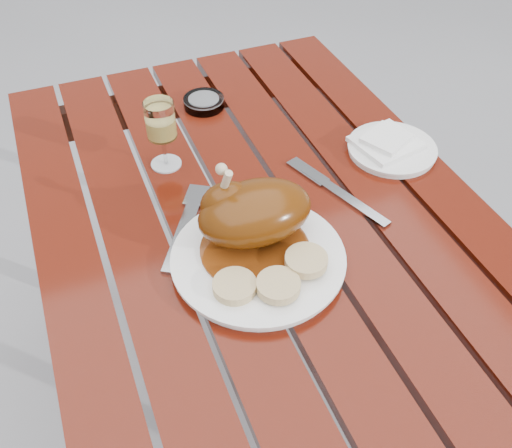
{
  "coord_description": "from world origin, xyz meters",
  "views": [
    {
      "loc": [
        -0.29,
        -0.71,
        1.46
      ],
      "look_at": [
        -0.03,
        -0.05,
        0.78
      ],
      "focal_mm": 40.0,
      "sensor_mm": 36.0,
      "label": 1
    }
  ],
  "objects": [
    {
      "name": "fork",
      "position": [
        -0.15,
        0.0,
        0.75
      ],
      "size": [
        0.13,
        0.19,
        0.01
      ],
      "primitive_type": "cube",
      "rotation": [
        0.0,
        0.0,
        -0.55
      ],
      "color": "gray",
      "rests_on": "table"
    },
    {
      "name": "knife",
      "position": [
        0.16,
        -0.02,
        0.75
      ],
      "size": [
        0.09,
        0.21,
        0.01
      ],
      "primitive_type": "cube",
      "rotation": [
        0.0,
        0.0,
        0.33
      ],
      "color": "gray",
      "rests_on": "table"
    },
    {
      "name": "side_plate",
      "position": [
        0.32,
        0.07,
        0.76
      ],
      "size": [
        0.23,
        0.23,
        0.01
      ],
      "primitive_type": "cylinder",
      "rotation": [
        0.0,
        0.0,
        0.28
      ],
      "color": "white",
      "rests_on": "table"
    },
    {
      "name": "table",
      "position": [
        0.0,
        0.0,
        0.38
      ],
      "size": [
        0.8,
        1.2,
        0.75
      ],
      "primitive_type": "cube",
      "color": "#5F170B",
      "rests_on": "ground"
    },
    {
      "name": "roast_duck",
      "position": [
        -0.05,
        -0.07,
        0.82
      ],
      "size": [
        0.2,
        0.19,
        0.14
      ],
      "color": "#632A0B",
      "rests_on": "dinner_plate"
    },
    {
      "name": "napkin",
      "position": [
        0.31,
        0.08,
        0.77
      ],
      "size": [
        0.14,
        0.13,
        0.01
      ],
      "primitive_type": "cube",
      "rotation": [
        0.0,
        0.0,
        0.2
      ],
      "color": "white",
      "rests_on": "side_plate"
    },
    {
      "name": "bread_dumplings",
      "position": [
        -0.05,
        -0.18,
        0.78
      ],
      "size": [
        0.19,
        0.1,
        0.02
      ],
      "color": "#DBB786",
      "rests_on": "dinner_plate"
    },
    {
      "name": "wine_glass",
      "position": [
        -0.12,
        0.2,
        0.82
      ],
      "size": [
        0.07,
        0.07,
        0.14
      ],
      "primitive_type": "cylinder",
      "rotation": [
        0.0,
        0.0,
        0.13
      ],
      "color": "#F8E071",
      "rests_on": "table"
    },
    {
      "name": "ground",
      "position": [
        0.0,
        0.0,
        0.0
      ],
      "size": [
        60.0,
        60.0,
        0.0
      ],
      "primitive_type": "plane",
      "color": "slate",
      "rests_on": "ground"
    },
    {
      "name": "ashtray",
      "position": [
        0.01,
        0.38,
        0.76
      ],
      "size": [
        0.12,
        0.12,
        0.02
      ],
      "primitive_type": "cylinder",
      "rotation": [
        0.0,
        0.0,
        0.36
      ],
      "color": "#B2B7BC",
      "rests_on": "table"
    },
    {
      "name": "dinner_plate",
      "position": [
        -0.05,
        -0.11,
        0.76
      ],
      "size": [
        0.37,
        0.37,
        0.02
      ],
      "primitive_type": "cylinder",
      "rotation": [
        0.0,
        0.0,
        0.34
      ],
      "color": "white",
      "rests_on": "table"
    }
  ]
}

